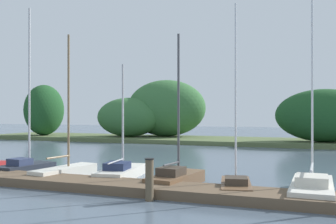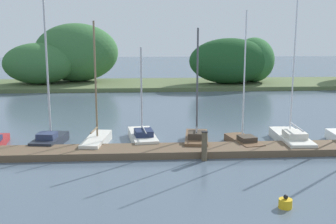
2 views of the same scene
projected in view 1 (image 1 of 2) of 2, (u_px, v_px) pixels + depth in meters
dock_pier at (161, 189)px, 13.84m from camera, size 23.74×1.80×0.35m
far_shore at (260, 114)px, 37.10m from camera, size 59.96×8.62×7.35m
sailboat_1 at (27, 165)px, 18.53m from camera, size 1.65×3.11×8.11m
sailboat_2 at (67, 170)px, 17.35m from camera, size 1.44×3.73×6.56m
sailboat_3 at (122, 171)px, 17.16m from camera, size 1.71×3.92×5.18m
sailboat_4 at (177, 177)px, 15.41m from camera, size 1.61×3.57×6.20m
sailboat_5 at (236, 184)px, 14.19m from camera, size 1.64×3.20×7.10m
sailboat_6 at (312, 186)px, 13.45m from camera, size 1.47×4.34×8.38m
mooring_piling_1 at (149, 179)px, 12.77m from camera, size 0.32×0.32×1.43m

